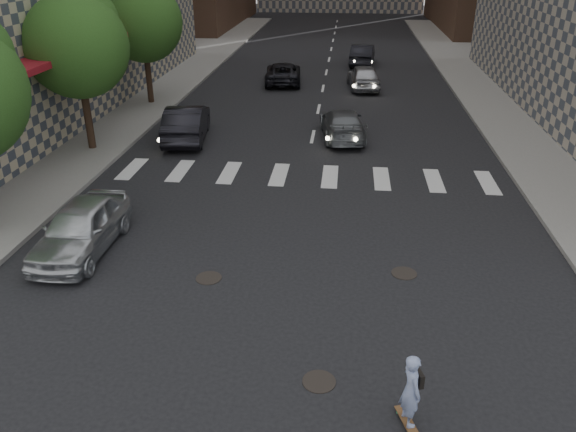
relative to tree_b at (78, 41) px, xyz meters
name	(u,v)px	position (x,y,z in m)	size (l,w,h in m)	color
ground	(276,308)	(9.45, -11.14, -4.65)	(160.00, 160.00, 0.00)	black
sidewalk_left	(75,97)	(-5.05, 8.86, -4.57)	(13.00, 80.00, 0.15)	gray
tree_b	(78,41)	(0.00, 0.00, 0.00)	(4.20, 4.20, 6.60)	#382619
tree_c	(144,18)	(0.00, 8.00, 0.00)	(4.20, 4.20, 6.60)	#382619
manhole_a	(319,381)	(10.65, -13.64, -4.64)	(0.70, 0.70, 0.02)	black
manhole_b	(209,278)	(7.45, -9.94, -4.64)	(0.70, 0.70, 0.02)	black
manhole_c	(404,273)	(12.75, -9.14, -4.64)	(0.70, 0.70, 0.02)	black
skateboarder	(411,390)	(12.37, -14.60, -3.80)	(0.52, 0.83, 1.61)	brown
silver_sedan	(81,228)	(3.43, -8.77, -3.91)	(1.75, 4.34, 1.48)	silver
traffic_car_a	(187,123)	(3.69, 1.86, -3.85)	(1.70, 4.86, 1.60)	black
traffic_car_b	(342,124)	(10.83, 2.86, -3.98)	(1.87, 4.60, 1.33)	slate
traffic_car_c	(283,73)	(6.79, 14.04, -3.98)	(2.22, 4.82, 1.34)	black
traffic_car_d	(364,77)	(11.97, 13.07, -3.89)	(1.78, 4.42, 1.51)	#A7A9AE
traffic_car_e	(362,55)	(12.01, 20.86, -3.88)	(1.62, 4.65, 1.53)	black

